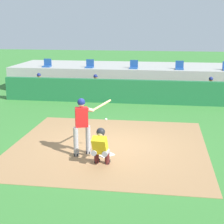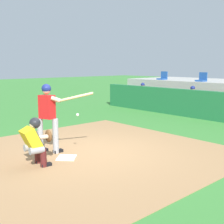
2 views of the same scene
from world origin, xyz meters
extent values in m
plane|color=#387A33|center=(0.00, 0.00, 0.00)|extent=(80.00, 80.00, 0.00)
cube|color=#9E754C|center=(0.00, 0.00, 0.01)|extent=(6.40, 6.40, 0.01)
cube|color=white|center=(0.00, -0.80, 0.02)|extent=(0.62, 0.62, 0.02)
cylinder|color=#99999E|center=(-0.86, -1.03, 0.46)|extent=(0.15, 0.15, 0.92)
cylinder|color=#99999E|center=(-0.54, -0.77, 0.46)|extent=(0.15, 0.15, 0.92)
cube|color=red|center=(-0.70, -0.90, 1.22)|extent=(0.44, 0.34, 0.60)
sphere|color=beige|center=(-0.70, -0.90, 1.65)|extent=(0.21, 0.21, 0.21)
sphere|color=navy|center=(-0.70, -0.90, 1.68)|extent=(0.24, 0.24, 0.24)
cylinder|color=beige|center=(-0.65, -0.81, 1.43)|extent=(0.56, 0.31, 0.18)
cylinder|color=beige|center=(-0.45, -0.79, 1.43)|extent=(0.21, 0.27, 0.17)
cylinder|color=tan|center=(-0.17, -0.35, 1.48)|extent=(0.50, 0.75, 0.24)
cube|color=black|center=(-0.87, -0.97, 0.04)|extent=(0.14, 0.27, 0.09)
cube|color=black|center=(-0.54, -0.71, 0.04)|extent=(0.14, 0.27, 0.09)
cylinder|color=gray|center=(-0.15, -1.65, 0.42)|extent=(0.19, 0.33, 0.16)
cylinder|color=#4C1919|center=(-0.13, -1.50, 0.21)|extent=(0.14, 0.14, 0.42)
cube|color=black|center=(-0.13, -1.44, 0.04)|extent=(0.13, 0.25, 0.08)
cylinder|color=gray|center=(0.17, -1.68, 0.42)|extent=(0.19, 0.33, 0.16)
cylinder|color=#4C1919|center=(0.18, -1.53, 0.21)|extent=(0.14, 0.14, 0.42)
cube|color=black|center=(0.19, -1.47, 0.04)|extent=(0.13, 0.25, 0.08)
cube|color=gold|center=(0.01, -1.71, 0.64)|extent=(0.44, 0.47, 0.57)
cube|color=#2D2D33|center=(0.02, -1.59, 0.64)|extent=(0.40, 0.28, 0.45)
sphere|color=beige|center=(0.02, -1.63, 0.98)|extent=(0.21, 0.21, 0.21)
sphere|color=#232328|center=(0.02, -1.61, 1.00)|extent=(0.25, 0.25, 0.25)
cylinder|color=beige|center=(-0.01, -1.49, 0.64)|extent=(0.14, 0.46, 0.10)
ellipsoid|color=brown|center=(-0.03, -1.26, 0.64)|extent=(0.29, 0.14, 0.30)
sphere|color=white|center=(-0.02, -0.43, 1.05)|extent=(0.07, 0.07, 0.07)
cube|color=#1E6638|center=(0.00, 6.50, 0.60)|extent=(13.00, 0.30, 1.20)
cube|color=olive|center=(0.00, 7.50, 0.23)|extent=(11.80, 0.44, 0.45)
cylinder|color=#939399|center=(-5.18, 7.25, 0.49)|extent=(0.15, 0.40, 0.15)
cylinder|color=#939399|center=(-5.18, 7.05, 0.23)|extent=(0.13, 0.13, 0.45)
cube|color=maroon|center=(-5.18, 7.00, 0.04)|extent=(0.11, 0.24, 0.08)
cylinder|color=#939399|center=(-4.92, 7.25, 0.49)|extent=(0.15, 0.40, 0.15)
cylinder|color=#939399|center=(-4.92, 7.05, 0.23)|extent=(0.13, 0.13, 0.45)
cube|color=maroon|center=(-4.92, 7.00, 0.04)|extent=(0.11, 0.24, 0.08)
cube|color=gold|center=(-5.05, 7.47, 0.76)|extent=(0.36, 0.22, 0.54)
sphere|color=#996B4C|center=(-5.05, 7.47, 1.15)|extent=(0.20, 0.20, 0.20)
sphere|color=navy|center=(-5.05, 7.47, 1.19)|extent=(0.22, 0.22, 0.22)
cylinder|color=#996B4C|center=(-5.25, 7.33, 0.65)|extent=(0.09, 0.41, 0.22)
cylinder|color=#996B4C|center=(-4.85, 7.33, 0.65)|extent=(0.09, 0.41, 0.22)
cylinder|color=#939399|center=(-2.02, 7.25, 0.49)|extent=(0.15, 0.40, 0.15)
cylinder|color=#939399|center=(-2.02, 7.05, 0.23)|extent=(0.13, 0.13, 0.45)
cube|color=maroon|center=(-2.02, 7.00, 0.04)|extent=(0.11, 0.24, 0.08)
cylinder|color=#939399|center=(-1.76, 7.25, 0.49)|extent=(0.15, 0.40, 0.15)
cylinder|color=#939399|center=(-1.76, 7.05, 0.23)|extent=(0.13, 0.13, 0.45)
cube|color=maroon|center=(-1.76, 7.00, 0.04)|extent=(0.11, 0.24, 0.08)
cube|color=gold|center=(-1.89, 7.47, 0.76)|extent=(0.36, 0.22, 0.54)
sphere|color=#996B4C|center=(-1.89, 7.47, 1.15)|extent=(0.20, 0.20, 0.20)
sphere|color=navy|center=(-1.89, 7.47, 1.19)|extent=(0.22, 0.22, 0.22)
cylinder|color=#996B4C|center=(-2.09, 7.33, 0.65)|extent=(0.09, 0.41, 0.22)
cylinder|color=#996B4C|center=(-1.69, 7.33, 0.65)|extent=(0.09, 0.41, 0.22)
cylinder|color=#939399|center=(4.00, 7.25, 0.49)|extent=(0.15, 0.40, 0.15)
cylinder|color=#939399|center=(4.00, 7.05, 0.23)|extent=(0.13, 0.13, 0.45)
cube|color=maroon|center=(4.00, 7.00, 0.04)|extent=(0.11, 0.24, 0.08)
cylinder|color=#939399|center=(4.26, 7.25, 0.49)|extent=(0.15, 0.40, 0.15)
cylinder|color=#939399|center=(4.26, 7.05, 0.23)|extent=(0.13, 0.13, 0.45)
cube|color=maroon|center=(4.26, 7.00, 0.04)|extent=(0.11, 0.24, 0.08)
cube|color=gold|center=(4.13, 7.47, 0.76)|extent=(0.36, 0.22, 0.54)
sphere|color=brown|center=(4.13, 7.47, 1.15)|extent=(0.20, 0.20, 0.20)
sphere|color=navy|center=(4.13, 7.47, 1.19)|extent=(0.22, 0.22, 0.22)
cylinder|color=brown|center=(3.93, 7.33, 0.65)|extent=(0.09, 0.41, 0.22)
cylinder|color=brown|center=(4.33, 7.33, 0.65)|extent=(0.09, 0.41, 0.22)
cube|color=#9E9E99|center=(0.00, 10.90, 0.70)|extent=(15.00, 4.40, 1.40)
cube|color=#1E478C|center=(-5.20, 9.30, 1.44)|extent=(0.46, 0.46, 0.08)
cube|color=#1E478C|center=(-5.20, 9.50, 1.68)|extent=(0.46, 0.06, 0.40)
cube|color=#1E478C|center=(-2.60, 9.30, 1.44)|extent=(0.46, 0.46, 0.08)
cube|color=#1E478C|center=(-2.60, 9.50, 1.68)|extent=(0.46, 0.06, 0.40)
cube|color=#1E478C|center=(0.00, 9.30, 1.44)|extent=(0.46, 0.46, 0.08)
cube|color=#1E478C|center=(0.00, 9.50, 1.68)|extent=(0.46, 0.06, 0.40)
cube|color=#1E478C|center=(2.60, 9.30, 1.44)|extent=(0.46, 0.46, 0.08)
cube|color=#1E478C|center=(2.60, 9.50, 1.68)|extent=(0.46, 0.06, 0.40)
camera|label=1|loc=(1.72, -10.99, 4.03)|focal=56.63mm
camera|label=2|loc=(5.99, -4.65, 2.29)|focal=47.66mm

